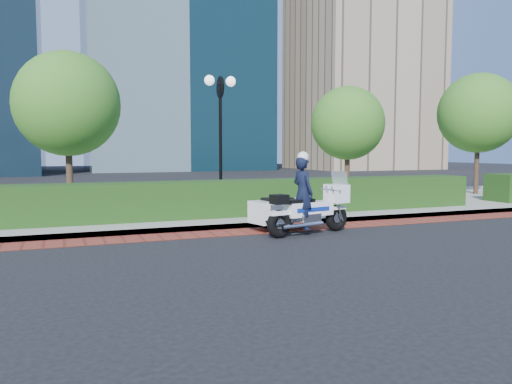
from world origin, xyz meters
name	(u,v)px	position (x,y,z in m)	size (l,w,h in m)	color
ground	(250,243)	(0.00, 0.00, 0.00)	(120.00, 120.00, 0.00)	black
brick_strip	(228,233)	(0.00, 1.50, 0.01)	(60.00, 1.00, 0.01)	maroon
sidewalk	(185,210)	(0.00, 6.00, 0.07)	(60.00, 8.00, 0.15)	gray
hedge_main	(204,199)	(0.00, 3.60, 0.65)	(18.00, 1.20, 1.00)	black
lamppost	(220,121)	(1.00, 5.20, 2.96)	(1.02, 0.70, 4.21)	black
tree_b	(67,104)	(-3.50, 6.50, 3.43)	(3.20, 3.20, 4.89)	#332319
tree_c	(348,123)	(6.50, 6.50, 3.05)	(2.80, 2.80, 4.30)	#332319
tree_d	(479,113)	(13.00, 6.50, 3.61)	(3.40, 3.40, 5.16)	#332319
tower_right	(363,42)	(28.00, 38.00, 14.00)	(14.00, 12.00, 28.00)	gray
police_motorcycle	(296,205)	(1.56, 0.89, 0.68)	(2.44, 1.76, 1.99)	black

